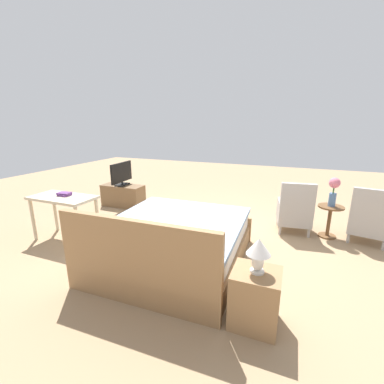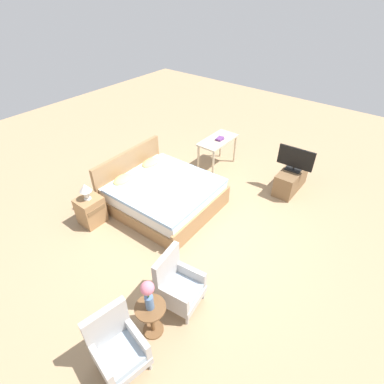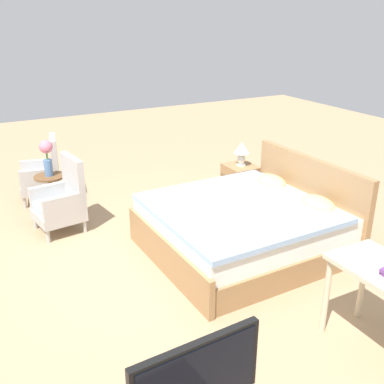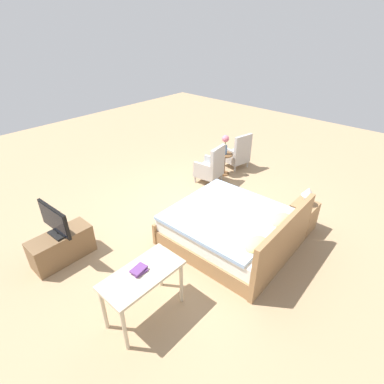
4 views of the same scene
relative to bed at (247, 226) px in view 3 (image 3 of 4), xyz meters
The scene contains 9 objects.
ground_plane 0.98m from the bed, 97.84° to the right, with size 16.00×16.00×0.00m, color #A38460.
bed is the anchor object (origin of this frame).
armchair_by_window_left 3.10m from the bed, 146.84° to the right, with size 0.63×0.63×0.92m.
armchair_by_window_right 2.27m from the bed, 131.64° to the right, with size 0.61×0.61×0.92m.
side_table 2.68m from the bed, 140.15° to the right, with size 0.40×0.40×0.54m.
flower_vase 2.73m from the bed, 140.15° to the right, with size 0.17×0.17×0.48m.
nightstand 1.40m from the bed, 149.06° to the left, with size 0.44×0.41×0.55m.
table_lamp 1.47m from the bed, 149.04° to the left, with size 0.22×0.22×0.33m.
tv_flatscreen 2.85m from the bed, 40.14° to the right, with size 0.22×0.75×0.51m.
Camera 3 is at (3.83, -1.75, 2.52)m, focal length 42.00 mm.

